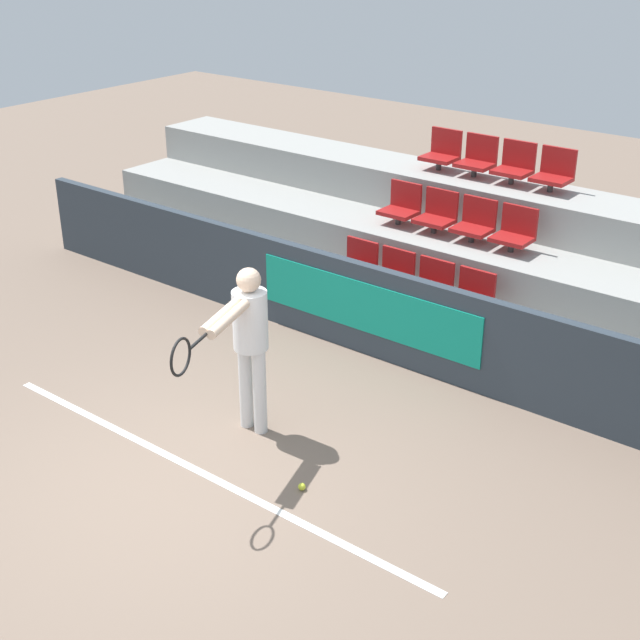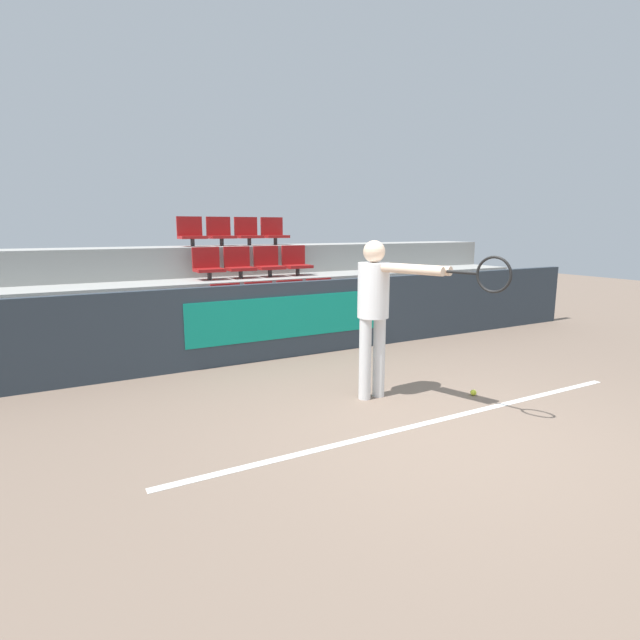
% 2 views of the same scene
% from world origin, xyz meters
% --- Properties ---
extents(ground_plane, '(30.00, 30.00, 0.00)m').
position_xyz_m(ground_plane, '(0.00, 0.00, 0.00)').
color(ground_plane, '#7A6656').
extents(court_baseline, '(5.19, 0.08, 0.01)m').
position_xyz_m(court_baseline, '(0.00, 0.24, 0.00)').
color(court_baseline, white).
rests_on(court_baseline, ground).
extents(barrier_wall, '(11.28, 0.14, 1.07)m').
position_xyz_m(barrier_wall, '(-0.00, 3.11, 0.53)').
color(barrier_wall, '#2D3842').
rests_on(barrier_wall, ground).
extents(bleacher_tier_front, '(10.88, 0.92, 0.50)m').
position_xyz_m(bleacher_tier_front, '(0.00, 3.65, 0.25)').
color(bleacher_tier_front, '#9E9E99').
rests_on(bleacher_tier_front, ground).
extents(bleacher_tier_middle, '(10.88, 0.92, 1.00)m').
position_xyz_m(bleacher_tier_middle, '(0.00, 4.58, 0.50)').
color(bleacher_tier_middle, '#9E9E99').
rests_on(bleacher_tier_middle, ground).
extents(bleacher_tier_back, '(10.88, 0.92, 1.49)m').
position_xyz_m(bleacher_tier_back, '(0.00, 5.50, 0.75)').
color(bleacher_tier_back, '#9E9E99').
rests_on(bleacher_tier_back, ground).
extents(stadium_chair_0, '(0.44, 0.37, 0.51)m').
position_xyz_m(stadium_chair_0, '(-0.78, 3.77, 0.73)').
color(stadium_chair_0, '#333333').
rests_on(stadium_chair_0, bleacher_tier_front).
extents(stadium_chair_1, '(0.44, 0.37, 0.51)m').
position_xyz_m(stadium_chair_1, '(-0.26, 3.77, 0.73)').
color(stadium_chair_1, '#333333').
rests_on(stadium_chair_1, bleacher_tier_front).
extents(stadium_chair_2, '(0.44, 0.37, 0.51)m').
position_xyz_m(stadium_chair_2, '(0.26, 3.77, 0.73)').
color(stadium_chair_2, '#333333').
rests_on(stadium_chair_2, bleacher_tier_front).
extents(stadium_chair_3, '(0.44, 0.37, 0.51)m').
position_xyz_m(stadium_chair_3, '(0.78, 3.77, 0.73)').
color(stadium_chair_3, '#333333').
rests_on(stadium_chair_3, bleacher_tier_front).
extents(stadium_chair_4, '(0.44, 0.37, 0.51)m').
position_xyz_m(stadium_chair_4, '(-0.78, 4.69, 1.22)').
color(stadium_chair_4, '#333333').
rests_on(stadium_chair_4, bleacher_tier_middle).
extents(stadium_chair_5, '(0.44, 0.37, 0.51)m').
position_xyz_m(stadium_chair_5, '(-0.26, 4.69, 1.22)').
color(stadium_chair_5, '#333333').
rests_on(stadium_chair_5, bleacher_tier_middle).
extents(stadium_chair_6, '(0.44, 0.37, 0.51)m').
position_xyz_m(stadium_chair_6, '(0.26, 4.69, 1.22)').
color(stadium_chair_6, '#333333').
rests_on(stadium_chair_6, bleacher_tier_middle).
extents(stadium_chair_7, '(0.44, 0.37, 0.51)m').
position_xyz_m(stadium_chair_7, '(0.78, 4.69, 1.22)').
color(stadium_chair_7, '#333333').
rests_on(stadium_chair_7, bleacher_tier_middle).
extents(stadium_chair_8, '(0.44, 0.37, 0.51)m').
position_xyz_m(stadium_chair_8, '(-0.78, 5.61, 1.72)').
color(stadium_chair_8, '#333333').
rests_on(stadium_chair_8, bleacher_tier_back).
extents(stadium_chair_9, '(0.44, 0.37, 0.51)m').
position_xyz_m(stadium_chair_9, '(-0.26, 5.61, 1.72)').
color(stadium_chair_9, '#333333').
rests_on(stadium_chair_9, bleacher_tier_back).
extents(stadium_chair_10, '(0.44, 0.37, 0.51)m').
position_xyz_m(stadium_chair_10, '(0.26, 5.61, 1.72)').
color(stadium_chair_10, '#333333').
rests_on(stadium_chair_10, bleacher_tier_back).
extents(stadium_chair_11, '(0.44, 0.37, 0.51)m').
position_xyz_m(stadium_chair_11, '(0.78, 5.61, 1.72)').
color(stadium_chair_11, '#333333').
rests_on(stadium_chair_11, bleacher_tier_back).
extents(tennis_player, '(0.61, 1.56, 1.69)m').
position_xyz_m(tennis_player, '(-0.07, 1.03, 1.06)').
color(tennis_player, silver).
rests_on(tennis_player, ground).
extents(tennis_ball, '(0.07, 0.07, 0.07)m').
position_xyz_m(tennis_ball, '(0.92, 0.60, 0.03)').
color(tennis_ball, '#CCDB33').
rests_on(tennis_ball, ground).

